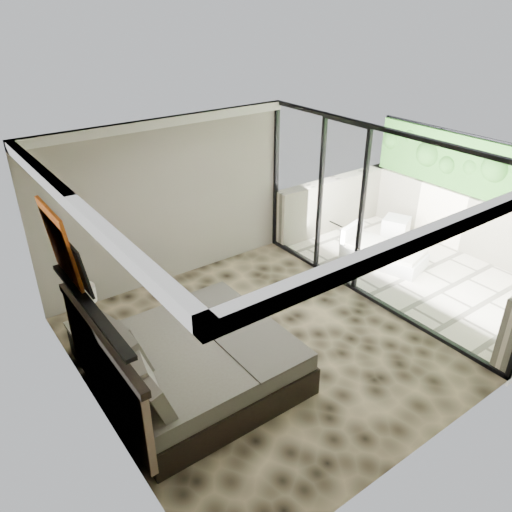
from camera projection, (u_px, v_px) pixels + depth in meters
floor at (258, 347)px, 7.12m from camera, size 5.00×5.00×0.00m
ceiling at (258, 156)px, 5.82m from camera, size 4.50×5.00×0.02m
back_wall at (169, 203)px, 8.24m from camera, size 4.50×0.02×2.80m
left_wall at (89, 320)px, 5.30m from camera, size 0.02×5.00×2.80m
glass_wall at (376, 219)px, 7.64m from camera, size 0.08×5.00×2.80m
terrace_slab at (423, 273)px, 9.11m from camera, size 3.00×5.00×0.12m
parapet_far at (472, 225)px, 9.53m from camera, size 0.30×5.00×1.10m
foliage_hedge at (485, 169)px, 9.01m from camera, size 0.36×4.60×1.10m
picture_ledge at (89, 306)px, 5.35m from camera, size 0.12×2.20×0.05m
bed at (189, 363)px, 6.25m from camera, size 2.31×2.23×1.28m
nightstand at (89, 341)px, 6.86m from camera, size 0.56×0.56×0.46m
table_lamp at (85, 301)px, 6.57m from camera, size 0.32×0.32×0.58m
abstract_canvas at (59, 244)px, 5.63m from camera, size 0.13×0.90×0.90m
framed_print at (78, 267)px, 5.44m from camera, size 0.11×0.50×0.60m
ottoman at (396, 229)px, 10.10m from camera, size 0.63×0.63×0.47m
lounger at (381, 253)px, 9.30m from camera, size 1.09×1.62×0.58m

